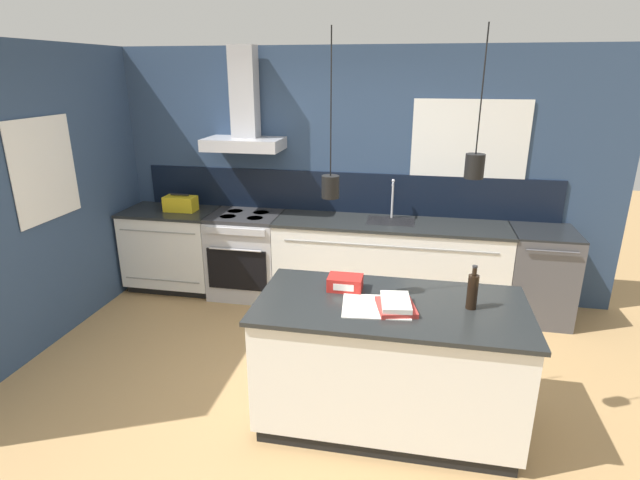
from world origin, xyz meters
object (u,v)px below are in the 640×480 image
yellow_toolbox (181,204)px  bottle_on_island (472,291)px  book_stack (396,305)px  dishwasher (539,275)px  red_supply_box (345,283)px  oven_range (247,254)px

yellow_toolbox → bottle_on_island: bearing=-32.3°
book_stack → dishwasher: bearing=55.7°
red_supply_box → book_stack: bearing=-34.3°
bottle_on_island → book_stack: 0.49m
oven_range → bottle_on_island: 2.88m
oven_range → bottle_on_island: size_ratio=3.10×
red_supply_box → dishwasher: bearing=45.0°
oven_range → red_supply_box: red_supply_box is taller
yellow_toolbox → oven_range: bearing=-0.3°
yellow_toolbox → book_stack: bearing=-38.7°
oven_range → book_stack: 2.61m
dishwasher → red_supply_box: (-1.68, -1.69, 0.50)m
book_stack → yellow_toolbox: 3.10m
bottle_on_island → oven_range: bearing=139.9°
book_stack → red_supply_box: bearing=145.7°
dishwasher → red_supply_box: red_supply_box is taller
bottle_on_island → red_supply_box: bottle_on_island is taller
oven_range → yellow_toolbox: bearing=179.7°
dishwasher → red_supply_box: 2.44m
dishwasher → oven_range: bearing=-179.9°
oven_range → bottle_on_island: bottle_on_island is taller
oven_range → yellow_toolbox: size_ratio=2.68×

